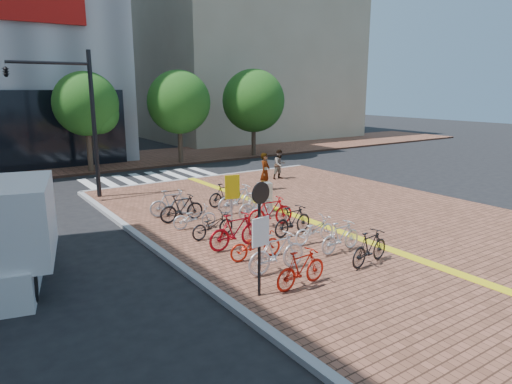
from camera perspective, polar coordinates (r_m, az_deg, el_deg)
ground at (r=15.11m, az=5.38°, el=-6.94°), size 120.00×120.00×0.00m
sidewalk at (r=14.40m, az=28.12°, el=-9.18°), size 14.00×34.00×0.15m
tactile_strip at (r=13.54m, az=26.14°, el=-9.96°), size 0.40×34.00×0.01m
kerb_west at (r=9.30m, az=6.01°, el=-19.94°), size 0.25×34.00×0.15m
kerb_north at (r=26.40m, az=-6.24°, el=1.80°), size 14.00×0.25×0.15m
far_sidewalk at (r=33.57m, az=-18.11°, el=3.60°), size 70.00×8.00×0.15m
building_beige at (r=50.92m, az=-2.04°, el=17.23°), size 20.00×18.00×18.00m
crosswalk at (r=27.19m, az=-12.89°, el=1.72°), size 7.50×4.00×0.01m
street_trees at (r=31.72m, az=-7.85°, el=10.92°), size 16.20×4.60×6.35m
bike_0 at (r=11.76m, az=5.67°, el=-9.49°), size 1.68×0.59×0.99m
bike_1 at (r=12.59m, az=2.62°, el=-7.57°), size 1.87×0.54×1.12m
bike_2 at (r=13.56m, az=-0.06°, el=-6.60°), size 1.72×0.74×0.88m
bike_3 at (r=14.40m, az=-2.58°, el=-4.88°), size 1.90×0.54×1.14m
bike_4 at (r=15.53m, az=-5.45°, el=-4.13°), size 1.69×0.73×0.86m
bike_5 at (r=16.60m, az=-7.69°, el=-3.12°), size 1.66×0.83×0.84m
bike_6 at (r=17.50m, az=-9.27°, el=-1.97°), size 1.77×0.55×1.05m
bike_7 at (r=18.32m, az=-10.52°, el=-1.34°), size 1.81×0.70×1.06m
bike_8 at (r=13.52m, az=14.04°, el=-6.75°), size 1.73×0.73×1.01m
bike_9 at (r=14.32m, az=10.54°, el=-5.53°), size 1.65×0.53×0.98m
bike_10 at (r=15.08m, az=7.32°, el=-4.71°), size 1.65×0.59×0.86m
bike_11 at (r=15.74m, az=4.62°, el=-3.57°), size 1.76×0.69×1.03m
bike_12 at (r=16.68m, az=1.81°, el=-2.45°), size 1.90×0.75×1.11m
bike_13 at (r=17.64m, az=0.09°, el=-1.66°), size 1.82×0.69×1.07m
bike_14 at (r=18.48m, az=-2.27°, el=-0.84°), size 1.97×0.66×1.16m
bike_15 at (r=19.59m, az=-3.86°, el=-0.30°), size 1.72×0.63×1.01m
pedestrian_a at (r=22.56m, az=1.15°, el=2.57°), size 0.81×0.73×1.85m
pedestrian_b at (r=25.41m, az=2.98°, el=3.47°), size 0.80×0.63×1.64m
utility_box at (r=18.62m, az=1.08°, el=-0.66°), size 0.65×0.56×1.20m
yellow_sign at (r=16.12m, az=-3.04°, el=0.00°), size 0.53×0.19×1.98m
notice_sign at (r=10.76m, az=0.52°, el=-4.21°), size 0.53×0.15×2.85m
traffic_light_pole at (r=21.70m, az=-23.78°, el=10.73°), size 3.54×1.37×6.60m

